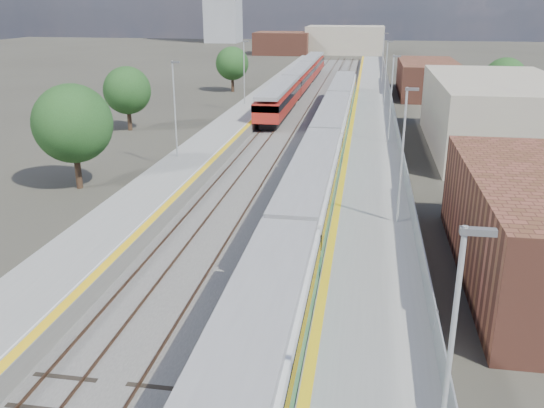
# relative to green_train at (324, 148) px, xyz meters

# --- Properties ---
(ground) EXTENTS (320.00, 320.00, 0.00)m
(ground) POSITION_rel_green_train_xyz_m (-1.50, 16.10, -2.19)
(ground) COLOR #47443A
(ground) RESTS_ON ground
(ballast_bed) EXTENTS (10.50, 155.00, 0.06)m
(ballast_bed) POSITION_rel_green_train_xyz_m (-3.75, 18.60, -2.16)
(ballast_bed) COLOR #565451
(ballast_bed) RESTS_ON ground
(tracks) EXTENTS (8.96, 160.00, 0.17)m
(tracks) POSITION_rel_green_train_xyz_m (-3.15, 20.28, -2.08)
(tracks) COLOR #4C3323
(tracks) RESTS_ON ground
(platform_right) EXTENTS (4.70, 155.00, 8.52)m
(platform_right) POSITION_rel_green_train_xyz_m (3.78, 18.59, -1.65)
(platform_right) COLOR slate
(platform_right) RESTS_ON ground
(platform_left) EXTENTS (4.30, 155.00, 8.52)m
(platform_left) POSITION_rel_green_train_xyz_m (-10.55, 18.59, -1.67)
(platform_left) COLOR slate
(platform_left) RESTS_ON ground
(buildings) EXTENTS (72.00, 185.50, 40.00)m
(buildings) POSITION_rel_green_train_xyz_m (-19.62, 104.70, 8.52)
(buildings) COLOR brown
(buildings) RESTS_ON ground
(green_train) EXTENTS (2.82, 78.58, 3.11)m
(green_train) POSITION_rel_green_train_xyz_m (0.00, 0.00, 0.00)
(green_train) COLOR black
(green_train) RESTS_ON ground
(red_train) EXTENTS (2.87, 58.17, 3.62)m
(red_train) POSITION_rel_green_train_xyz_m (-7.00, 43.02, -0.05)
(red_train) COLOR black
(red_train) RESTS_ON ground
(tree_a) EXTENTS (5.52, 5.52, 7.48)m
(tree_a) POSITION_rel_green_train_xyz_m (-17.10, -5.96, 2.52)
(tree_a) COLOR #382619
(tree_a) RESTS_ON ground
(tree_b) EXTENTS (4.87, 4.87, 6.61)m
(tree_b) POSITION_rel_green_train_xyz_m (-21.38, 13.67, 1.97)
(tree_b) COLOR #382619
(tree_b) RESTS_ON ground
(tree_c) EXTENTS (4.89, 4.89, 6.63)m
(tree_c) POSITION_rel_green_train_xyz_m (-17.06, 42.75, 1.99)
(tree_c) COLOR #382619
(tree_c) RESTS_ON ground
(tree_d) EXTENTS (4.97, 4.97, 6.73)m
(tree_d) POSITION_rel_green_train_xyz_m (18.89, 29.23, 2.05)
(tree_d) COLOR #382619
(tree_d) RESTS_ON ground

